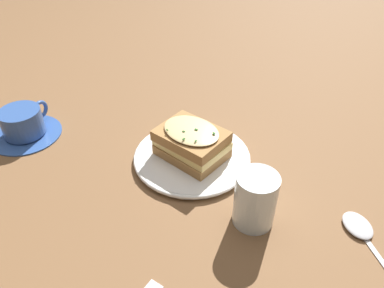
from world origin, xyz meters
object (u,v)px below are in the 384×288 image
at_px(dinner_plate, 192,157).
at_px(water_glass, 255,200).
at_px(sandwich, 192,142).
at_px(spoon, 361,230).
at_px(teacup_with_saucer, 23,124).

relative_size(dinner_plate, water_glass, 2.42).
distance_m(sandwich, water_glass, 0.19).
xyz_separation_m(sandwich, water_glass, (-0.07, 0.17, 0.00)).
height_order(water_glass, spoon, water_glass).
relative_size(sandwich, teacup_with_saucer, 1.05).
relative_size(teacup_with_saucer, spoon, 0.88).
distance_m(dinner_plate, spoon, 0.33).
bearing_deg(water_glass, dinner_plate, -69.61).
xyz_separation_m(dinner_plate, sandwich, (0.00, 0.00, 0.04)).
relative_size(dinner_plate, spoon, 1.35).
xyz_separation_m(teacup_with_saucer, water_glass, (-0.40, 0.34, 0.02)).
relative_size(water_glass, spoon, 0.56).
xyz_separation_m(sandwich, teacup_with_saucer, (0.33, -0.17, -0.02)).
bearing_deg(dinner_plate, sandwich, 21.47).
xyz_separation_m(dinner_plate, spoon, (-0.23, 0.24, -0.00)).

